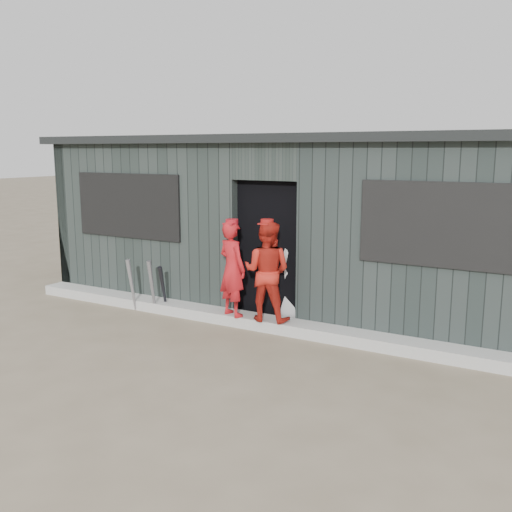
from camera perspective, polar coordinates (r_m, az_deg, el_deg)
The scene contains 9 objects.
ground at distance 6.50m, azimuth -7.97°, elevation -11.27°, with size 80.00×80.00×0.00m, color #6E614C.
curb at distance 7.91m, azimuth 0.07°, elevation -6.58°, with size 8.00×0.36×0.15m, color #A4A59F.
bat_left at distance 8.78m, azimuth -12.32°, elevation -2.86°, with size 0.07×0.07×0.81m, color gray.
bat_mid at distance 8.57m, azimuth -10.34°, elevation -3.08°, with size 0.07×0.07×0.82m, color gray.
bat_right at distance 8.61m, azimuth -9.26°, elevation -3.26°, with size 0.07×0.07×0.77m, color black.
player_red_left at distance 7.79m, azimuth -2.39°, elevation -1.28°, with size 0.48×0.31×1.32m, color red.
player_red_right at distance 7.57m, azimuth 1.10°, elevation -1.53°, with size 0.65×0.51×1.34m, color red.
player_grey_back at distance 8.04m, azimuth 3.47°, elevation -2.68°, with size 0.55×0.36×1.13m, color #B2B2B2.
dugout at distance 9.13m, azimuth 5.27°, elevation 3.48°, with size 8.30×3.30×2.62m.
Camera 1 is at (3.70, -4.77, 2.40)m, focal length 40.00 mm.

